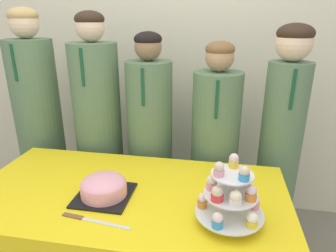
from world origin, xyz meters
TOP-DOWN VIEW (x-y plane):
  - wall_back at (0.00, 1.52)m, footprint 9.00×0.06m
  - table at (0.00, 0.38)m, footprint 1.51×0.77m
  - round_cake at (-0.10, 0.32)m, footprint 0.25×0.25m
  - cake_knife at (-0.11, 0.15)m, footprint 0.31×0.06m
  - cupcake_stand at (0.47, 0.24)m, footprint 0.28×0.28m
  - student_0 at (-0.83, 0.97)m, footprint 0.31×0.31m
  - student_1 at (-0.39, 0.97)m, footprint 0.31×0.31m
  - student_2 at (-0.03, 0.97)m, footprint 0.29×0.30m
  - student_3 at (0.39, 0.97)m, footprint 0.30×0.30m
  - student_4 at (0.78, 0.97)m, footprint 0.25×0.25m

SIDE VIEW (x-z plane):
  - table at x=0.00m, z-range 0.00..0.73m
  - student_3 at x=0.39m, z-range -0.04..1.35m
  - student_2 at x=-0.03m, z-range -0.04..1.40m
  - cake_knife at x=-0.11m, z-range 0.73..0.74m
  - student_1 at x=-0.39m, z-range -0.04..1.51m
  - student_4 at x=0.78m, z-range 0.00..1.49m
  - student_0 at x=-0.83m, z-range -0.04..1.54m
  - round_cake at x=-0.10m, z-range 0.73..0.83m
  - cupcake_stand at x=0.47m, z-range 0.72..1.00m
  - wall_back at x=0.00m, z-range 0.00..2.70m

